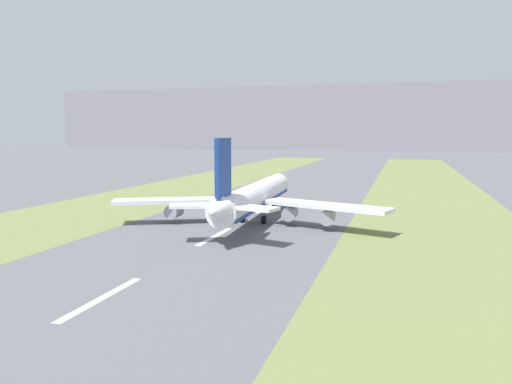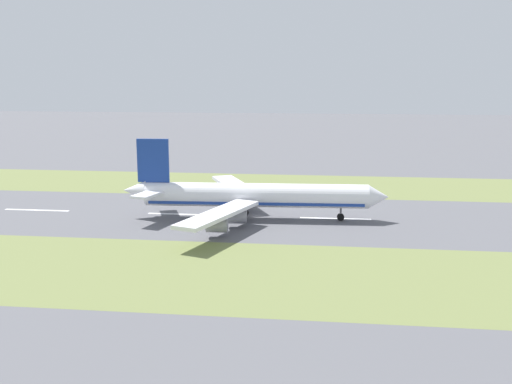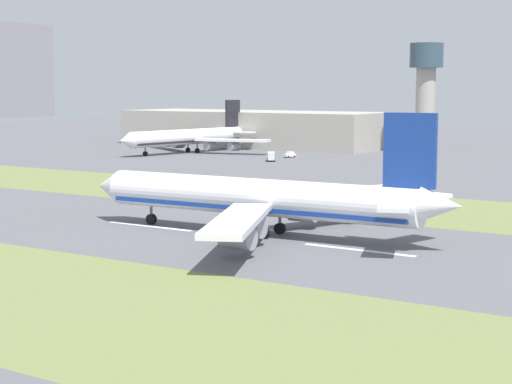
{
  "view_description": "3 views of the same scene",
  "coord_description": "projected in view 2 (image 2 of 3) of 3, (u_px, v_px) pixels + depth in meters",
  "views": [
    {
      "loc": [
        36.69,
        -113.58,
        21.22
      ],
      "look_at": [
        2.95,
        0.33,
        7.0
      ],
      "focal_mm": 35.0,
      "sensor_mm": 36.0,
      "label": 1
    },
    {
      "loc": [
        149.2,
        17.9,
        36.41
      ],
      "look_at": [
        2.95,
        0.33,
        7.0
      ],
      "focal_mm": 42.0,
      "sensor_mm": 36.0,
      "label": 2
    },
    {
      "loc": [
        -112.33,
        -74.53,
        23.79
      ],
      "look_at": [
        2.95,
        0.33,
        7.0
      ],
      "focal_mm": 60.0,
      "sensor_mm": 36.0,
      "label": 3
    }
  ],
  "objects": [
    {
      "name": "centreline_dash_far",
      "position": [
        335.0,
        219.0,
        152.11
      ],
      "size": [
        1.2,
        18.0,
        0.01
      ],
      "primitive_type": "cube",
      "color": "silver",
      "rests_on": "ground"
    },
    {
      "name": "grass_median_west",
      "position": [
        272.0,
        185.0,
        198.31
      ],
      "size": [
        40.0,
        600.0,
        0.01
      ],
      "primitive_type": "cube",
      "color": "olive",
      "rests_on": "ground"
    },
    {
      "name": "ground_plane",
      "position": [
        256.0,
        216.0,
        154.49
      ],
      "size": [
        800.0,
        800.0,
        0.0
      ],
      "primitive_type": "plane",
      "color": "#56565B"
    },
    {
      "name": "airplane_main_jet",
      "position": [
        248.0,
        196.0,
        150.54
      ],
      "size": [
        64.06,
        67.19,
        20.2
      ],
      "color": "white",
      "rests_on": "ground"
    },
    {
      "name": "centreline_dash_mid",
      "position": [
        182.0,
        214.0,
        156.79
      ],
      "size": [
        1.2,
        18.0,
        0.01
      ],
      "primitive_type": "cube",
      "color": "silver",
      "rests_on": "ground"
    },
    {
      "name": "grass_median_east",
      "position": [
        227.0,
        273.0,
        110.68
      ],
      "size": [
        40.0,
        600.0,
        0.01
      ],
      "primitive_type": "cube",
      "color": "olive",
      "rests_on": "ground"
    },
    {
      "name": "centreline_dash_near",
      "position": [
        37.0,
        210.0,
        161.47
      ],
      "size": [
        1.2,
        18.0,
        0.01
      ],
      "primitive_type": "cube",
      "color": "silver",
      "rests_on": "ground"
    }
  ]
}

